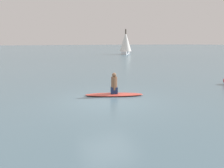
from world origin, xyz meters
TOP-DOWN VIEW (x-y plane):
  - ground_plane at (0.00, 0.00)m, footprint 400.00×400.00m
  - surfboard at (0.74, 0.83)m, footprint 2.97×1.86m
  - person_paddler at (0.74, 0.83)m, footprint 0.43×0.45m
  - sailboat_distant at (20.76, 34.26)m, footprint 3.61×3.61m

SIDE VIEW (x-z plane):
  - ground_plane at x=0.00m, z-range 0.00..0.00m
  - surfboard at x=0.74m, z-range 0.00..0.11m
  - person_paddler at x=0.74m, z-range 0.06..1.11m
  - sailboat_distant at x=20.76m, z-range -0.16..5.24m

